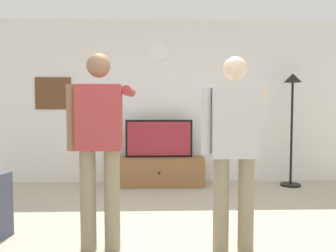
{
  "coord_description": "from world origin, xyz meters",
  "views": [
    {
      "loc": [
        -0.17,
        -2.94,
        1.31
      ],
      "look_at": [
        -0.04,
        1.2,
        1.05
      ],
      "focal_mm": 37.39,
      "sensor_mm": 36.0,
      "label": 1
    }
  ],
  "objects_px": {
    "tv_stand": "(159,172)",
    "person_standing_nearer_lamp": "(100,140)",
    "floor_lamp": "(292,106)",
    "person_standing_nearer_couch": "(234,142)",
    "framed_picture": "(53,93)",
    "television": "(159,138)",
    "wall_clock": "(159,52)"
  },
  "relations": [
    {
      "from": "tv_stand",
      "to": "person_standing_nearer_lamp",
      "type": "distance_m",
      "value": 2.62
    },
    {
      "from": "tv_stand",
      "to": "floor_lamp",
      "type": "bearing_deg",
      "value": -1.76
    },
    {
      "from": "person_standing_nearer_couch",
      "to": "floor_lamp",
      "type": "bearing_deg",
      "value": 59.01
    },
    {
      "from": "framed_picture",
      "to": "television",
      "type": "bearing_deg",
      "value": -8.11
    },
    {
      "from": "framed_picture",
      "to": "floor_lamp",
      "type": "xyz_separation_m",
      "value": [
        3.85,
        -0.36,
        -0.2
      ]
    },
    {
      "from": "television",
      "to": "floor_lamp",
      "type": "height_order",
      "value": "floor_lamp"
    },
    {
      "from": "tv_stand",
      "to": "person_standing_nearer_couch",
      "type": "xyz_separation_m",
      "value": [
        0.65,
        -2.5,
        0.75
      ]
    },
    {
      "from": "wall_clock",
      "to": "floor_lamp",
      "type": "relative_size",
      "value": 0.16
    },
    {
      "from": "wall_clock",
      "to": "person_standing_nearer_lamp",
      "type": "height_order",
      "value": "wall_clock"
    },
    {
      "from": "wall_clock",
      "to": "floor_lamp",
      "type": "distance_m",
      "value": 2.31
    },
    {
      "from": "tv_stand",
      "to": "person_standing_nearer_couch",
      "type": "height_order",
      "value": "person_standing_nearer_couch"
    },
    {
      "from": "television",
      "to": "wall_clock",
      "type": "xyz_separation_m",
      "value": [
        0.0,
        0.24,
        1.41
      ]
    },
    {
      "from": "floor_lamp",
      "to": "person_standing_nearer_lamp",
      "type": "bearing_deg",
      "value": -138.0
    },
    {
      "from": "framed_picture",
      "to": "floor_lamp",
      "type": "relative_size",
      "value": 0.33
    },
    {
      "from": "person_standing_nearer_lamp",
      "to": "television",
      "type": "bearing_deg",
      "value": 77.86
    },
    {
      "from": "wall_clock",
      "to": "person_standing_nearer_lamp",
      "type": "relative_size",
      "value": 0.16
    },
    {
      "from": "floor_lamp",
      "to": "person_standing_nearer_couch",
      "type": "distance_m",
      "value": 2.85
    },
    {
      "from": "television",
      "to": "person_standing_nearer_couch",
      "type": "relative_size",
      "value": 0.62
    },
    {
      "from": "framed_picture",
      "to": "wall_clock",
      "type": "bearing_deg",
      "value": -0.16
    },
    {
      "from": "wall_clock",
      "to": "framed_picture",
      "type": "relative_size",
      "value": 0.49
    },
    {
      "from": "wall_clock",
      "to": "framed_picture",
      "type": "bearing_deg",
      "value": 179.84
    },
    {
      "from": "floor_lamp",
      "to": "wall_clock",
      "type": "bearing_deg",
      "value": 170.46
    },
    {
      "from": "television",
      "to": "framed_picture",
      "type": "height_order",
      "value": "framed_picture"
    },
    {
      "from": "framed_picture",
      "to": "person_standing_nearer_lamp",
      "type": "bearing_deg",
      "value": -66.24
    },
    {
      "from": "floor_lamp",
      "to": "person_standing_nearer_couch",
      "type": "xyz_separation_m",
      "value": [
        -1.46,
        -2.43,
        -0.31
      ]
    },
    {
      "from": "tv_stand",
      "to": "person_standing_nearer_lamp",
      "type": "xyz_separation_m",
      "value": [
        -0.54,
        -2.45,
        0.76
      ]
    },
    {
      "from": "television",
      "to": "framed_picture",
      "type": "bearing_deg",
      "value": 171.89
    },
    {
      "from": "tv_stand",
      "to": "person_standing_nearer_couch",
      "type": "bearing_deg",
      "value": -75.4
    },
    {
      "from": "tv_stand",
      "to": "television",
      "type": "relative_size",
      "value": 1.34
    },
    {
      "from": "tv_stand",
      "to": "wall_clock",
      "type": "bearing_deg",
      "value": 90.0
    },
    {
      "from": "television",
      "to": "wall_clock",
      "type": "height_order",
      "value": "wall_clock"
    },
    {
      "from": "tv_stand",
      "to": "television",
      "type": "xyz_separation_m",
      "value": [
        0.0,
        0.05,
        0.53
      ]
    }
  ]
}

